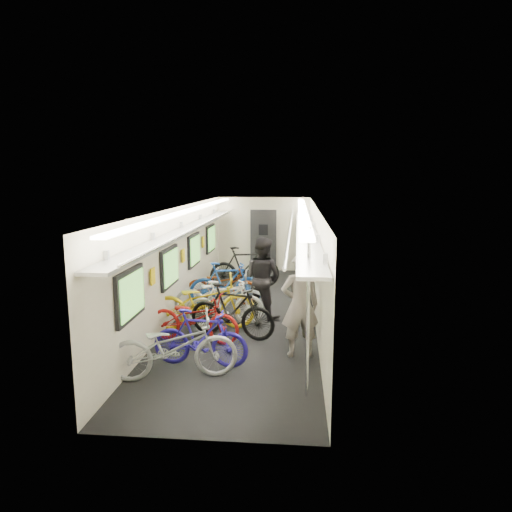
% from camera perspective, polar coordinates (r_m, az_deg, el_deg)
% --- Properties ---
extents(train_car_shell, '(10.00, 10.00, 10.00)m').
position_cam_1_polar(train_car_shell, '(10.71, -2.66, 2.41)').
color(train_car_shell, black).
rests_on(train_car_shell, ground).
extents(bicycle_0, '(2.04, 1.13, 1.02)m').
position_cam_1_polar(bicycle_0, '(7.12, -10.26, -11.10)').
color(bicycle_0, '#A5A6AA').
rests_on(bicycle_0, ground).
extents(bicycle_1, '(1.61, 0.57, 0.95)m').
position_cam_1_polar(bicycle_1, '(7.52, -6.99, -10.14)').
color(bicycle_1, '#281BA5').
rests_on(bicycle_1, ground).
extents(bicycle_2, '(1.83, 0.89, 0.92)m').
position_cam_1_polar(bicycle_2, '(8.60, -7.76, -7.69)').
color(bicycle_2, '#9F1511').
rests_on(bicycle_2, ground).
extents(bicycle_3, '(1.80, 0.95, 1.04)m').
position_cam_1_polar(bicycle_3, '(8.74, -3.06, -6.90)').
color(bicycle_3, black).
rests_on(bicycle_3, ground).
extents(bicycle_4, '(2.19, 1.11, 1.10)m').
position_cam_1_polar(bicycle_4, '(9.27, -6.58, -5.80)').
color(bicycle_4, gold).
rests_on(bicycle_4, ground).
extents(bicycle_5, '(1.67, 0.90, 0.96)m').
position_cam_1_polar(bicycle_5, '(9.44, -3.87, -5.89)').
color(bicycle_5, silver).
rests_on(bicycle_5, ground).
extents(bicycle_6, '(2.05, 0.83, 1.06)m').
position_cam_1_polar(bicycle_6, '(9.80, -4.42, -5.03)').
color(bicycle_6, '#A1A0A5').
rests_on(bicycle_6, ground).
extents(bicycle_7, '(1.81, 0.82, 1.05)m').
position_cam_1_polar(bicycle_7, '(10.93, -3.74, -3.48)').
color(bicycle_7, '#1B4BA3').
rests_on(bicycle_7, ground).
extents(bicycle_8, '(1.76, 0.64, 0.92)m').
position_cam_1_polar(bicycle_8, '(11.07, -4.31, -3.66)').
color(bicycle_8, maroon).
rests_on(bicycle_8, ground).
extents(bicycle_9, '(2.02, 1.02, 1.17)m').
position_cam_1_polar(bicycle_9, '(12.57, -1.39, -1.43)').
color(bicycle_9, black).
rests_on(bicycle_9, ground).
extents(passenger_near, '(0.72, 0.54, 1.79)m').
position_cam_1_polar(passenger_near, '(7.79, 5.53, -6.16)').
color(passenger_near, gray).
rests_on(passenger_near, ground).
extents(passenger_mid, '(1.07, 0.99, 1.77)m').
position_cam_1_polar(passenger_mid, '(9.89, 0.76, -2.73)').
color(passenger_mid, black).
rests_on(passenger_mid, ground).
extents(backpack, '(0.29, 0.22, 0.38)m').
position_cam_1_polar(backpack, '(8.72, 7.88, -1.88)').
color(backpack, red).
rests_on(backpack, passenger_near).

